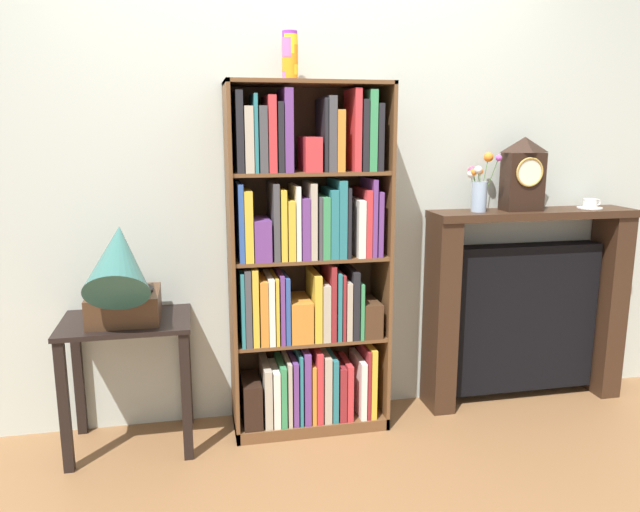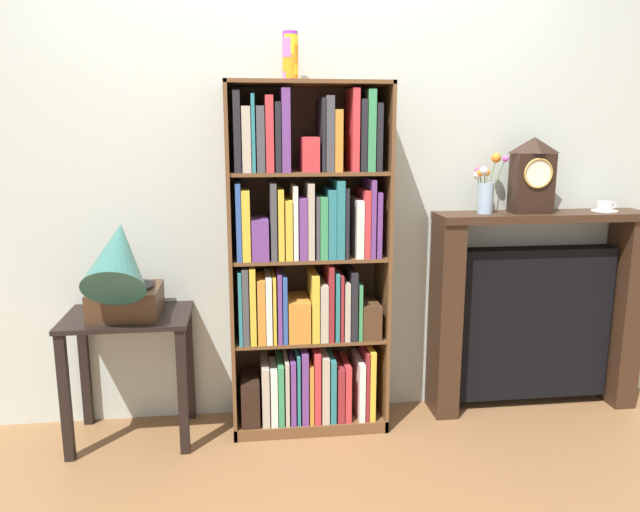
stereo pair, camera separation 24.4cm
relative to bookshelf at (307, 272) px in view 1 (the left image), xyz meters
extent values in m
cube|color=brown|center=(0.01, -0.06, -0.83)|extent=(7.83, 6.40, 0.02)
cube|color=beige|center=(0.19, 0.22, 0.48)|extent=(4.83, 0.08, 2.60)
cube|color=brown|center=(-0.37, 0.01, 0.05)|extent=(0.02, 0.34, 1.74)
cube|color=brown|center=(0.39, 0.01, 0.05)|extent=(0.02, 0.34, 1.74)
cube|color=#4C311C|center=(0.01, 0.18, 0.05)|extent=(0.78, 0.01, 1.74)
cube|color=brown|center=(0.01, 0.01, 0.91)|extent=(0.78, 0.34, 0.02)
cube|color=brown|center=(0.01, 0.01, -0.79)|extent=(0.78, 0.34, 0.06)
cube|color=black|center=(-0.29, -0.03, -0.65)|extent=(0.09, 0.24, 0.23)
cube|color=#B2A893|center=(-0.22, -0.01, -0.61)|extent=(0.04, 0.28, 0.30)
cube|color=white|center=(-0.18, -0.03, -0.62)|extent=(0.03, 0.22, 0.29)
cube|color=#388E56|center=(-0.14, 0.00, -0.60)|extent=(0.03, 0.28, 0.31)
cube|color=#B2A893|center=(-0.11, -0.03, -0.59)|extent=(0.02, 0.24, 0.33)
cube|color=#663884|center=(-0.08, 0.00, -0.59)|extent=(0.03, 0.29, 0.33)
cube|color=teal|center=(-0.05, -0.01, -0.58)|extent=(0.02, 0.28, 0.36)
cube|color=#663884|center=(-0.02, -0.03, -0.57)|extent=(0.03, 0.23, 0.38)
cube|color=orange|center=(0.01, -0.03, -0.61)|extent=(0.02, 0.23, 0.31)
cube|color=#C63338|center=(0.04, -0.02, -0.57)|extent=(0.03, 0.26, 0.37)
cube|color=#B2A893|center=(0.08, -0.02, -0.59)|extent=(0.04, 0.26, 0.35)
cube|color=teal|center=(0.12, -0.03, -0.60)|extent=(0.03, 0.24, 0.33)
cube|color=maroon|center=(0.16, -0.01, -0.62)|extent=(0.03, 0.27, 0.28)
cube|color=#C63338|center=(0.20, -0.03, -0.61)|extent=(0.03, 0.23, 0.30)
cube|color=white|center=(0.27, -0.02, -0.61)|extent=(0.03, 0.26, 0.30)
cube|color=maroon|center=(0.29, -0.03, -0.58)|extent=(0.02, 0.24, 0.36)
cube|color=gold|center=(0.32, -0.02, -0.58)|extent=(0.03, 0.25, 0.37)
cube|color=brown|center=(0.01, 0.01, -0.34)|extent=(0.74, 0.32, 0.02)
cube|color=teal|center=(-0.33, -0.02, -0.15)|extent=(0.02, 0.26, 0.36)
cube|color=#424247|center=(-0.31, -0.01, -0.14)|extent=(0.03, 0.27, 0.38)
cube|color=gold|center=(-0.27, -0.01, -0.14)|extent=(0.03, 0.28, 0.38)
cube|color=orange|center=(-0.23, -0.03, -0.17)|extent=(0.04, 0.23, 0.32)
cube|color=white|center=(-0.19, -0.03, -0.16)|extent=(0.03, 0.23, 0.33)
cube|color=gold|center=(-0.17, -0.02, -0.16)|extent=(0.02, 0.25, 0.33)
cube|color=#663884|center=(-0.14, 0.00, -0.16)|extent=(0.02, 0.29, 0.34)
cube|color=#2D519E|center=(-0.12, -0.03, -0.16)|extent=(0.02, 0.23, 0.33)
cube|color=orange|center=(-0.05, -0.02, -0.23)|extent=(0.11, 0.25, 0.20)
cube|color=gold|center=(0.03, -0.02, -0.16)|extent=(0.04, 0.25, 0.33)
cube|color=#B2A893|center=(0.07, -0.01, -0.19)|extent=(0.04, 0.28, 0.28)
cube|color=maroon|center=(0.11, -0.01, -0.14)|extent=(0.02, 0.27, 0.38)
cube|color=teal|center=(0.14, 0.00, -0.16)|extent=(0.02, 0.28, 0.34)
cube|color=maroon|center=(0.16, -0.02, -0.16)|extent=(0.02, 0.26, 0.33)
cube|color=#B2A893|center=(0.19, -0.02, -0.18)|extent=(0.03, 0.24, 0.29)
cube|color=black|center=(0.22, 0.00, -0.16)|extent=(0.03, 0.29, 0.34)
cube|color=#388E56|center=(0.25, 0.00, -0.19)|extent=(0.02, 0.29, 0.28)
cube|color=#472D1C|center=(0.31, -0.03, -0.24)|extent=(0.09, 0.23, 0.17)
cube|color=brown|center=(0.01, 0.01, 0.08)|extent=(0.74, 0.32, 0.02)
cube|color=#2D519E|center=(-0.33, 0.00, 0.27)|extent=(0.02, 0.29, 0.36)
cube|color=gold|center=(-0.29, -0.03, 0.25)|extent=(0.04, 0.23, 0.33)
cube|color=#663884|center=(-0.23, -0.03, 0.18)|extent=(0.08, 0.23, 0.19)
cube|color=#424247|center=(-0.17, -0.01, 0.27)|extent=(0.03, 0.27, 0.36)
cube|color=gold|center=(-0.13, -0.01, 0.25)|extent=(0.03, 0.27, 0.33)
cube|color=gold|center=(-0.09, -0.01, 0.23)|extent=(0.03, 0.28, 0.28)
cube|color=white|center=(-0.06, -0.02, 0.26)|extent=(0.02, 0.25, 0.35)
cube|color=#663884|center=(-0.03, 0.00, 0.23)|extent=(0.04, 0.28, 0.29)
cube|color=#B2A893|center=(0.01, -0.03, 0.27)|extent=(0.03, 0.23, 0.36)
cube|color=#424247|center=(0.04, 0.00, 0.24)|extent=(0.02, 0.28, 0.30)
cube|color=#388E56|center=(0.07, -0.02, 0.23)|extent=(0.04, 0.25, 0.30)
cube|color=teal|center=(0.11, -0.02, 0.25)|extent=(0.04, 0.25, 0.33)
cube|color=teal|center=(0.15, 0.00, 0.27)|extent=(0.04, 0.28, 0.37)
cube|color=black|center=(0.18, -0.02, 0.25)|extent=(0.02, 0.26, 0.34)
cube|color=white|center=(0.24, 0.00, 0.22)|extent=(0.03, 0.29, 0.28)
cube|color=#C63338|center=(0.28, -0.01, 0.25)|extent=(0.03, 0.28, 0.33)
cube|color=#663884|center=(0.31, -0.03, 0.27)|extent=(0.02, 0.24, 0.38)
cube|color=#663884|center=(0.34, -0.03, 0.24)|extent=(0.02, 0.22, 0.32)
cube|color=brown|center=(0.01, 0.01, 0.49)|extent=(0.74, 0.32, 0.02)
cube|color=black|center=(-0.32, -0.03, 0.68)|extent=(0.03, 0.23, 0.36)
cube|color=#B2A893|center=(-0.28, -0.01, 0.65)|extent=(0.04, 0.27, 0.30)
cube|color=teal|center=(-0.25, -0.03, 0.68)|extent=(0.02, 0.24, 0.35)
cube|color=#424247|center=(-0.22, 0.00, 0.65)|extent=(0.04, 0.29, 0.30)
cube|color=#C63338|center=(-0.18, -0.01, 0.67)|extent=(0.04, 0.27, 0.35)
cube|color=black|center=(-0.14, 0.00, 0.66)|extent=(0.03, 0.29, 0.32)
cube|color=#663884|center=(-0.10, -0.01, 0.69)|extent=(0.04, 0.28, 0.38)
cube|color=#C63338|center=(0.01, -0.03, 0.58)|extent=(0.08, 0.23, 0.16)
cube|color=black|center=(0.07, -0.03, 0.67)|extent=(0.02, 0.23, 0.33)
cube|color=#424247|center=(0.10, 0.00, 0.67)|extent=(0.04, 0.29, 0.35)
cube|color=orange|center=(0.14, -0.03, 0.64)|extent=(0.04, 0.24, 0.28)
cube|color=#C63338|center=(0.22, -0.03, 0.69)|extent=(0.03, 0.23, 0.38)
cube|color=black|center=(0.26, -0.02, 0.67)|extent=(0.03, 0.25, 0.33)
cube|color=#388E56|center=(0.29, -0.03, 0.69)|extent=(0.04, 0.24, 0.37)
cube|color=black|center=(0.33, -0.02, 0.66)|extent=(0.03, 0.26, 0.31)
cylinder|color=pink|center=(-0.07, 0.05, 0.96)|extent=(0.07, 0.07, 0.09)
cylinder|color=orange|center=(-0.07, 0.05, 0.97)|extent=(0.07, 0.07, 0.09)
cylinder|color=yellow|center=(-0.06, 0.05, 0.99)|extent=(0.07, 0.07, 0.09)
cylinder|color=orange|center=(-0.07, 0.05, 1.01)|extent=(0.07, 0.07, 0.09)
cylinder|color=red|center=(-0.06, 0.05, 1.02)|extent=(0.07, 0.07, 0.09)
cylinder|color=orange|center=(-0.06, 0.05, 1.04)|extent=(0.07, 0.07, 0.09)
cylinder|color=red|center=(-0.07, 0.05, 1.05)|extent=(0.07, 0.07, 0.09)
cylinder|color=pink|center=(-0.07, 0.05, 1.07)|extent=(0.07, 0.07, 0.09)
cylinder|color=yellow|center=(-0.06, 0.05, 1.08)|extent=(0.07, 0.07, 0.09)
cylinder|color=purple|center=(-0.07, 0.05, 1.10)|extent=(0.07, 0.07, 0.09)
cube|color=black|center=(-0.87, -0.03, -0.19)|extent=(0.59, 0.43, 0.02)
cube|color=black|center=(-1.14, -0.22, -0.51)|extent=(0.04, 0.04, 0.62)
cube|color=black|center=(-0.61, -0.22, -0.51)|extent=(0.04, 0.04, 0.62)
cube|color=black|center=(-1.14, 0.15, -0.51)|extent=(0.04, 0.04, 0.62)
cube|color=black|center=(-0.61, 0.15, -0.51)|extent=(0.04, 0.04, 0.62)
cube|color=#472D1C|center=(-0.87, -0.03, -0.11)|extent=(0.32, 0.31, 0.13)
cylinder|color=black|center=(-0.87, -0.03, -0.04)|extent=(0.27, 0.27, 0.01)
cylinder|color=#2D605B|center=(-0.87, -0.08, -0.02)|extent=(0.03, 0.03, 0.06)
cone|color=#2D605B|center=(-0.87, -0.16, 0.14)|extent=(0.28, 0.45, 0.45)
cube|color=#382316|center=(1.26, 0.06, 0.25)|extent=(1.14, 0.25, 0.04)
cube|color=#382316|center=(0.75, 0.06, -0.30)|extent=(0.12, 0.22, 1.05)
cube|color=#382316|center=(1.76, 0.06, -0.30)|extent=(0.12, 0.22, 1.05)
cube|color=black|center=(1.26, 0.09, -0.35)|extent=(0.86, 0.12, 0.84)
cube|color=black|center=(1.18, 0.06, 0.42)|extent=(0.20, 0.12, 0.31)
pyramid|color=black|center=(1.18, 0.06, 0.62)|extent=(0.20, 0.12, 0.08)
cylinder|color=silver|center=(1.18, -0.01, 0.48)|extent=(0.14, 0.01, 0.14)
torus|color=#B79347|center=(1.18, -0.01, 0.48)|extent=(0.15, 0.01, 0.15)
cylinder|color=#99B2D1|center=(0.93, 0.06, 0.35)|extent=(0.08, 0.08, 0.16)
cylinder|color=#4C753D|center=(0.97, 0.03, 0.42)|extent=(0.06, 0.07, 0.27)
sphere|color=#B24CB7|center=(1.00, -0.01, 0.55)|extent=(0.03, 0.03, 0.03)
cylinder|color=#4C753D|center=(0.93, 0.03, 0.39)|extent=(0.05, 0.05, 0.21)
sphere|color=silver|center=(0.90, 0.01, 0.49)|extent=(0.04, 0.04, 0.04)
cylinder|color=#4C753D|center=(0.94, 0.07, 0.38)|extent=(0.02, 0.05, 0.19)
sphere|color=orange|center=(0.95, 0.09, 0.48)|extent=(0.03, 0.03, 0.03)
cylinder|color=#4C753D|center=(0.96, 0.08, 0.42)|extent=(0.07, 0.03, 0.27)
sphere|color=orange|center=(1.00, 0.09, 0.55)|extent=(0.05, 0.05, 0.05)
cylinder|color=#4C753D|center=(0.91, 0.07, 0.37)|extent=(0.03, 0.01, 0.18)
sphere|color=silver|center=(0.89, 0.07, 0.47)|extent=(0.04, 0.04, 0.04)
cylinder|color=#4C753D|center=(0.92, 0.07, 0.38)|extent=(0.05, 0.02, 0.19)
sphere|color=orange|center=(0.90, 0.06, 0.48)|extent=(0.04, 0.04, 0.04)
cylinder|color=#4C753D|center=(0.92, 0.07, 0.38)|extent=(0.05, 0.03, 0.20)
sphere|color=#EA4275|center=(0.90, 0.08, 0.48)|extent=(0.04, 0.04, 0.04)
cylinder|color=white|center=(1.60, 0.06, 0.27)|extent=(0.13, 0.13, 0.01)
cylinder|color=white|center=(1.60, 0.06, 0.30)|extent=(0.08, 0.08, 0.05)
torus|color=white|center=(1.65, 0.06, 0.30)|extent=(0.04, 0.01, 0.04)
camera|label=1|loc=(-0.54, -2.90, 0.70)|focal=34.18mm
camera|label=2|loc=(-0.30, -2.94, 0.70)|focal=34.18mm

